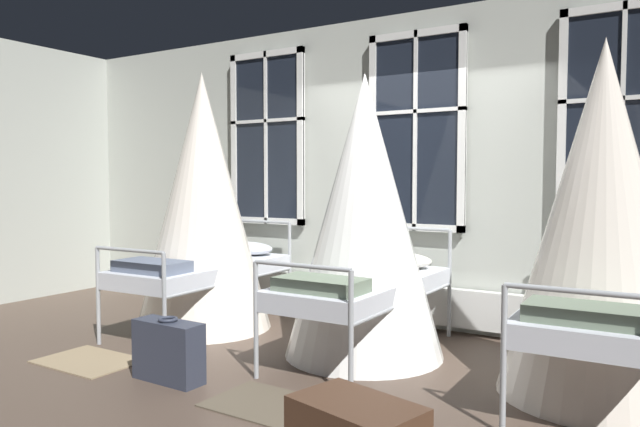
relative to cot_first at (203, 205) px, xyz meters
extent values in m
plane|color=#4C3D33|center=(1.78, -0.16, -1.21)|extent=(18.54, 18.54, 0.00)
cube|color=#B2B7AD|center=(1.78, 1.19, 0.34)|extent=(9.23, 0.10, 3.11)
cube|color=black|center=(-0.02, 1.08, 0.72)|extent=(1.00, 0.02, 1.94)
cube|color=silver|center=(-0.02, 1.08, -0.21)|extent=(1.00, 0.06, 0.07)
cube|color=silver|center=(-0.02, 1.08, 1.66)|extent=(1.00, 0.06, 0.07)
cube|color=silver|center=(-0.48, 1.08, 0.72)|extent=(0.07, 0.06, 1.94)
cube|color=silver|center=(0.44, 1.08, 0.72)|extent=(0.07, 0.06, 1.94)
cube|color=silver|center=(-0.02, 1.08, 0.72)|extent=(0.04, 0.06, 1.94)
cube|color=silver|center=(-0.02, 1.08, 0.92)|extent=(1.00, 0.06, 0.04)
cube|color=black|center=(1.78, 1.08, 0.72)|extent=(1.00, 0.02, 1.94)
cube|color=silver|center=(1.78, 1.08, -0.21)|extent=(1.00, 0.06, 0.07)
cube|color=silver|center=(1.78, 1.08, 1.66)|extent=(1.00, 0.06, 0.07)
cube|color=silver|center=(1.32, 1.08, 0.72)|extent=(0.07, 0.06, 1.94)
cube|color=silver|center=(2.25, 1.08, 0.72)|extent=(0.07, 0.06, 1.94)
cube|color=silver|center=(1.78, 1.08, 0.72)|extent=(0.04, 0.06, 1.94)
cube|color=silver|center=(1.78, 1.08, 0.92)|extent=(1.00, 0.06, 0.04)
cube|color=black|center=(3.59, 1.08, 0.72)|extent=(1.00, 0.02, 1.94)
cube|color=silver|center=(3.59, 1.08, -0.21)|extent=(1.00, 0.06, 0.07)
cube|color=silver|center=(3.59, 1.08, 1.66)|extent=(1.00, 0.06, 0.07)
cube|color=silver|center=(3.12, 1.08, 0.72)|extent=(0.07, 0.06, 1.94)
cube|color=silver|center=(3.59, 1.08, 0.72)|extent=(0.04, 0.06, 1.94)
cube|color=silver|center=(3.59, 1.08, 0.92)|extent=(1.00, 0.06, 0.04)
cube|color=silver|center=(1.78, 1.06, -0.96)|extent=(4.21, 0.10, 0.36)
cylinder|color=#9EA3A8|center=(-0.42, 0.94, -0.71)|extent=(0.04, 0.04, 1.00)
cylinder|color=#9EA3A8|center=(0.37, 0.96, -0.71)|extent=(0.04, 0.04, 1.00)
cylinder|color=#9EA3A8|center=(-0.37, -0.96, -0.78)|extent=(0.04, 0.04, 0.87)
cylinder|color=#9EA3A8|center=(0.42, -0.94, -0.78)|extent=(0.04, 0.04, 0.87)
cylinder|color=#9EA3A8|center=(-0.40, -0.01, -0.72)|extent=(0.08, 1.90, 0.03)
cylinder|color=#9EA3A8|center=(0.40, 0.01, -0.72)|extent=(0.08, 1.90, 0.03)
cylinder|color=#9EA3A8|center=(-0.03, 0.95, -0.22)|extent=(0.80, 0.05, 0.03)
cylinder|color=#9EA3A8|center=(0.03, -0.95, -0.35)|extent=(0.80, 0.05, 0.03)
cube|color=silver|center=(0.00, 0.00, -0.64)|extent=(0.87, 1.94, 0.15)
ellipsoid|color=silver|center=(-0.02, 0.71, -0.50)|extent=(0.62, 0.42, 0.14)
cube|color=slate|center=(0.02, -0.69, -0.52)|extent=(0.67, 0.38, 0.10)
cone|color=silver|center=(0.00, 0.00, 0.04)|extent=(1.32, 1.32, 2.51)
cylinder|color=#9EA3A8|center=(1.40, 0.94, -0.71)|extent=(0.04, 0.04, 1.00)
cylinder|color=#9EA3A8|center=(2.19, 0.93, -0.71)|extent=(0.04, 0.04, 1.00)
cylinder|color=#9EA3A8|center=(1.38, -0.96, -0.78)|extent=(0.04, 0.04, 0.87)
cylinder|color=#9EA3A8|center=(2.18, -0.96, -0.78)|extent=(0.04, 0.04, 0.87)
cylinder|color=#9EA3A8|center=(1.39, -0.01, -0.72)|extent=(0.05, 1.90, 0.03)
cylinder|color=#9EA3A8|center=(2.18, -0.01, -0.72)|extent=(0.05, 1.90, 0.03)
cylinder|color=#9EA3A8|center=(1.79, 0.94, -0.22)|extent=(0.80, 0.04, 0.03)
cylinder|color=#9EA3A8|center=(1.78, -0.96, -0.35)|extent=(0.80, 0.04, 0.03)
cube|color=silver|center=(1.79, -0.01, -0.64)|extent=(0.83, 1.92, 0.15)
ellipsoid|color=silver|center=(1.79, 0.70, -0.50)|extent=(0.62, 0.40, 0.14)
cube|color=slate|center=(1.78, -0.70, -0.52)|extent=(0.66, 0.37, 0.10)
cone|color=white|center=(1.79, -0.01, -0.04)|extent=(1.32, 1.32, 2.34)
cylinder|color=#9EA3A8|center=(3.16, 0.91, -0.71)|extent=(0.04, 0.04, 1.00)
cylinder|color=#9EA3A8|center=(3.18, -0.99, -0.78)|extent=(0.04, 0.04, 0.87)
cylinder|color=#9EA3A8|center=(3.17, -0.04, -0.72)|extent=(0.05, 1.90, 0.03)
cylinder|color=#9EA3A8|center=(3.56, 0.91, -0.22)|extent=(0.80, 0.04, 0.03)
cylinder|color=#9EA3A8|center=(3.58, -0.98, -0.35)|extent=(0.80, 0.04, 0.03)
cube|color=silver|center=(3.57, -0.04, -0.64)|extent=(0.84, 1.93, 0.15)
ellipsoid|color=silver|center=(3.56, 0.67, -0.50)|extent=(0.62, 0.41, 0.14)
cube|color=slate|center=(3.58, -0.72, -0.52)|extent=(0.66, 0.37, 0.10)
cone|color=silver|center=(3.57, -0.04, -0.01)|extent=(1.32, 1.32, 2.40)
cube|color=#8E7A5B|center=(-0.02, -1.34, -1.21)|extent=(0.81, 0.57, 0.01)
cube|color=brown|center=(1.78, -1.34, -1.21)|extent=(0.82, 0.59, 0.01)
cube|color=#2D3342|center=(0.87, -1.34, -0.99)|extent=(0.57, 0.22, 0.44)
cube|color=tan|center=(0.88, -1.23, -0.99)|extent=(0.50, 0.03, 0.03)
torus|color=#2D3342|center=(0.87, -1.34, -0.76)|extent=(0.15, 0.15, 0.02)
camera|label=1|loc=(4.05, -4.42, 0.25)|focal=33.65mm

